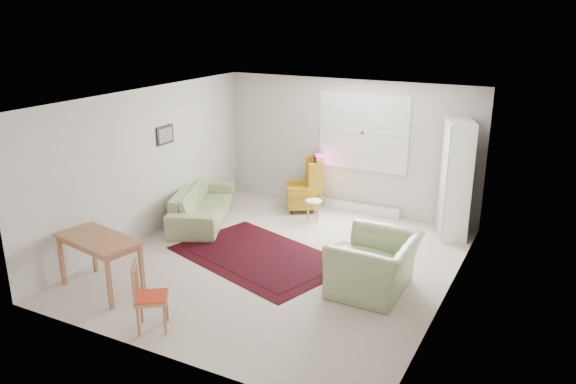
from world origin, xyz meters
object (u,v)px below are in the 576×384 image
at_px(armchair, 375,260).
at_px(desk_chair, 151,296).
at_px(coffee_table, 345,262).
at_px(stool, 314,211).
at_px(cabinet, 456,179).
at_px(sofa, 203,198).
at_px(wingback_chair, 303,183).
at_px(desk, 101,264).

distance_m(armchair, desk_chair, 2.97).
relative_size(coffee_table, stool, 1.19).
bearing_deg(coffee_table, stool, 126.96).
xyz_separation_m(armchair, cabinet, (0.51, 2.55, 0.53)).
xyz_separation_m(sofa, wingback_chair, (1.38, 1.34, 0.11)).
height_order(stool, desk, desk).
distance_m(stool, desk_chair, 4.22).
bearing_deg(coffee_table, cabinet, 64.92).
relative_size(armchair, stool, 2.96).
xyz_separation_m(armchair, stool, (-1.87, 2.06, -0.27)).
bearing_deg(stool, coffee_table, -53.04).
relative_size(coffee_table, desk, 0.40).
bearing_deg(cabinet, sofa, 178.55).
relative_size(sofa, wingback_chair, 1.96).
xyz_separation_m(stool, desk_chair, (-0.19, -4.21, 0.23)).
bearing_deg(desk, coffee_table, 35.25).
distance_m(wingback_chair, coffee_table, 2.85).
relative_size(armchair, cabinet, 0.60).
bearing_deg(desk, sofa, 96.90).
relative_size(desk, desk_chair, 1.40).
distance_m(sofa, wingback_chair, 1.93).
relative_size(armchair, desk, 0.98).
bearing_deg(desk, armchair, 26.73).
bearing_deg(stool, desk, -111.52).
height_order(desk, desk_chair, desk_chair).
distance_m(sofa, cabinet, 4.46).
bearing_deg(desk_chair, cabinet, -63.59).
relative_size(wingback_chair, cabinet, 0.55).
height_order(wingback_chair, coffee_table, wingback_chair).
height_order(armchair, desk_chair, armchair).
bearing_deg(sofa, desk_chair, -176.81).
distance_m(armchair, desk, 3.74).
relative_size(stool, desk, 0.33).
xyz_separation_m(sofa, cabinet, (4.20, 1.38, 0.56)).
xyz_separation_m(stool, cabinet, (2.38, 0.49, 0.79)).
distance_m(coffee_table, desk, 3.44).
distance_m(stool, cabinet, 2.56).
bearing_deg(desk_chair, armchair, -78.62).
xyz_separation_m(coffee_table, stool, (-1.33, 1.76, 0.01)).
distance_m(cabinet, desk_chair, 5.38).
bearing_deg(armchair, stool, -137.28).
bearing_deg(cabinet, wingback_chair, 161.10).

